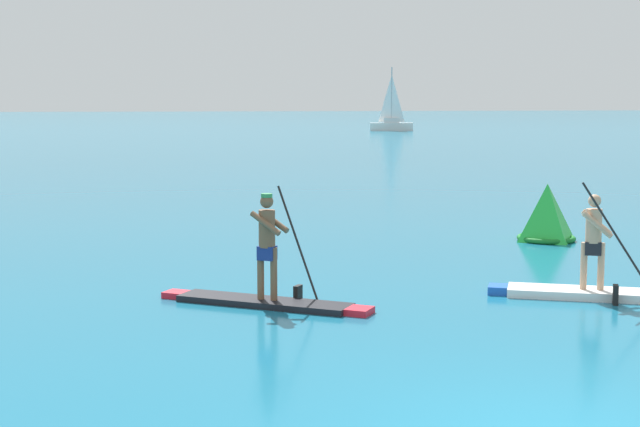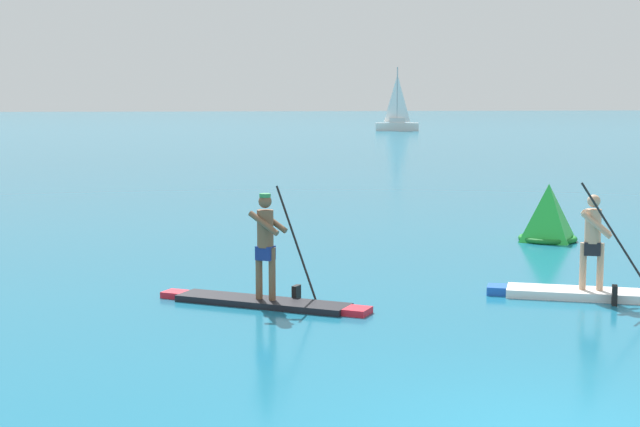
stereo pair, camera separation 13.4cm
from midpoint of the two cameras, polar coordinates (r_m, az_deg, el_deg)
The scene contains 4 objects.
paddleboarder_mid_center at distance 15.21m, azimuth -3.45°, elevation -4.10°, with size 3.23×2.29×1.92m.
paddleboarder_far_right at distance 16.38m, azimuth 15.58°, elevation -3.84°, with size 3.16×1.73×1.96m.
race_marker_buoy at distance 22.60m, azimuth 13.19°, elevation -0.10°, with size 1.34×1.34×1.32m.
sailboat_right_horizon at distance 95.08m, azimuth 4.24°, elevation 5.49°, with size 4.34×1.97×6.24m.
Camera 1 is at (-3.89, -8.31, 3.29)m, focal length 53.73 mm.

